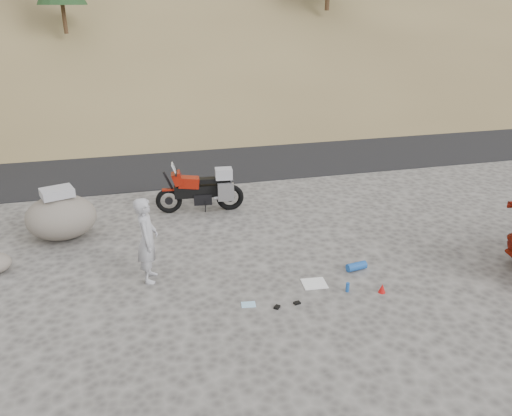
# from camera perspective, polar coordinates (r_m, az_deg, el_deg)

# --- Properties ---
(ground) EXTENTS (140.00, 140.00, 0.00)m
(ground) POSITION_cam_1_polar(r_m,az_deg,el_deg) (10.97, -3.33, -7.31)
(ground) COLOR #484643
(ground) RESTS_ON ground
(road) EXTENTS (120.00, 7.00, 0.05)m
(road) POSITION_cam_1_polar(r_m,az_deg,el_deg) (19.23, -8.55, 5.83)
(road) COLOR black
(road) RESTS_ON ground
(motorcycle) EXTENTS (2.45, 0.84, 1.46)m
(motorcycle) POSITION_cam_1_polar(r_m,az_deg,el_deg) (13.87, -5.98, 2.05)
(motorcycle) COLOR black
(motorcycle) RESTS_ON ground
(man) EXTENTS (0.53, 0.73, 1.85)m
(man) POSITION_cam_1_polar(r_m,az_deg,el_deg) (10.93, -11.92, -7.93)
(man) COLOR #9B9AA0
(man) RESTS_ON ground
(boulder) EXTENTS (1.83, 1.61, 1.27)m
(boulder) POSITION_cam_1_polar(r_m,az_deg,el_deg) (13.15, -21.39, -0.93)
(boulder) COLOR #56524A
(boulder) RESTS_ON ground
(gear_white_cloth) EXTENTS (0.53, 0.48, 0.02)m
(gear_white_cloth) POSITION_cam_1_polar(r_m,az_deg,el_deg) (10.59, 6.68, -8.56)
(gear_white_cloth) COLOR white
(gear_white_cloth) RESTS_ON ground
(gear_blue_mat) EXTENTS (0.47, 0.25, 0.18)m
(gear_blue_mat) POSITION_cam_1_polar(r_m,az_deg,el_deg) (11.20, 11.41, -6.55)
(gear_blue_mat) COLOR #194B9A
(gear_blue_mat) RESTS_ON ground
(gear_bottle) EXTENTS (0.09, 0.09, 0.20)m
(gear_bottle) POSITION_cam_1_polar(r_m,az_deg,el_deg) (10.39, 10.42, -8.89)
(gear_bottle) COLOR #194B9A
(gear_bottle) RESTS_ON ground
(gear_funnel) EXTENTS (0.18, 0.18, 0.19)m
(gear_funnel) POSITION_cam_1_polar(r_m,az_deg,el_deg) (10.51, 14.22, -8.89)
(gear_funnel) COLOR #BA0D0C
(gear_funnel) RESTS_ON ground
(gear_glove_a) EXTENTS (0.14, 0.12, 0.04)m
(gear_glove_a) POSITION_cam_1_polar(r_m,az_deg,el_deg) (9.92, 4.71, -10.76)
(gear_glove_a) COLOR black
(gear_glove_a) RESTS_ON ground
(gear_glove_b) EXTENTS (0.15, 0.15, 0.04)m
(gear_glove_b) POSITION_cam_1_polar(r_m,az_deg,el_deg) (9.77, 2.42, -11.25)
(gear_glove_b) COLOR black
(gear_glove_b) RESTS_ON ground
(gear_blue_cloth) EXTENTS (0.30, 0.24, 0.01)m
(gear_blue_cloth) POSITION_cam_1_polar(r_m,az_deg,el_deg) (9.87, -0.87, -10.98)
(gear_blue_cloth) COLOR #97C9EA
(gear_blue_cloth) RESTS_ON ground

